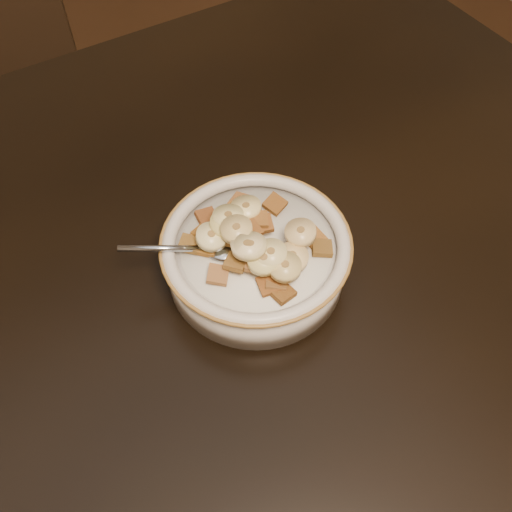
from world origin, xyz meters
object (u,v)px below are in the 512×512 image
cereal_bowl (256,260)px  spoon (227,248)px  table (117,324)px  chair (14,105)px

cereal_bowl → spoon: bearing=157.1°
table → chair: size_ratio=1.57×
chair → cereal_bowl: 0.90m
chair → spoon: chair is taller
cereal_bowl → chair: bearing=97.8°
table → spoon: spoon is taller
table → cereal_bowl: (0.15, -0.03, 0.04)m
chair → table: bearing=-76.5°
chair → spoon: 0.90m
cereal_bowl → spoon: spoon is taller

